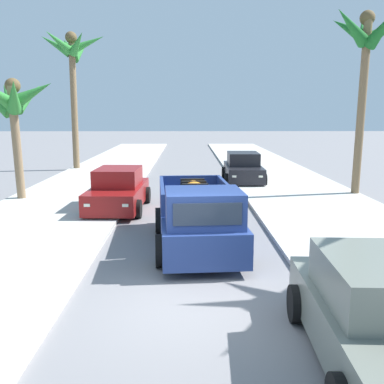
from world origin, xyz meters
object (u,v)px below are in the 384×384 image
Objects in this scene: pickup_truck at (198,218)px; palm_tree_right_mid at (12,101)px; palm_tree_right_fore at (365,45)px; palm_tree_left_mid at (72,58)px; car_right_near at (380,317)px; car_left_mid at (118,191)px; car_left_near at (243,169)px.

pickup_truck is 1.08× the size of palm_tree_right_mid.
palm_tree_left_mid is (-14.16, 9.29, 0.57)m from palm_tree_right_fore.
car_right_near is at bearing -109.50° from palm_tree_right_fore.
pickup_truck is at bearing 113.56° from car_right_near.
pickup_truck is at bearing -59.40° from car_left_mid.
palm_tree_right_fore is 14.22m from palm_tree_right_mid.
car_right_near is at bearing -66.46° from palm_tree_left_mid.
car_right_near is 0.88× the size of palm_tree_right_mid.
palm_tree_left_mid is (-7.21, 16.56, 5.96)m from pickup_truck.
car_left_mid is 0.88× the size of palm_tree_right_mid.
palm_tree_right_mid is at bearing 159.42° from car_left_mid.
car_right_near is 0.57× the size of palm_tree_right_fore.
pickup_truck is 10.00m from palm_tree_right_mid.
car_left_near is 8.43m from car_left_mid.
palm_tree_right_mid is (-9.48, 11.87, 3.26)m from car_right_near.
pickup_truck is 5.50m from car_left_mid.
palm_tree_right_mid reaches higher than car_left_near.
car_left_mid is at bearing -69.55° from palm_tree_left_mid.
palm_tree_right_mid is (-9.67, -4.87, 3.26)m from car_left_near.
car_left_near is at bearing 76.92° from pickup_truck.
palm_tree_left_mid is 1.70× the size of palm_tree_right_mid.
palm_tree_right_fore is 16.95m from palm_tree_left_mid.
car_left_near and car_left_mid have the same top height.
pickup_truck is 19.02m from palm_tree_left_mid.
palm_tree_left_mid reaches higher than car_left_mid.
car_right_near and car_left_mid have the same top height.
palm_tree_left_mid is at bearing 110.45° from car_left_mid.
car_right_near is (2.41, -5.54, -0.10)m from pickup_truck.
car_left_near is 0.52× the size of palm_tree_left_mid.
palm_tree_left_mid is at bearing 90.80° from palm_tree_right_mid.
car_left_near is at bearing 50.15° from car_left_mid.
car_left_near is 1.00× the size of car_left_mid.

